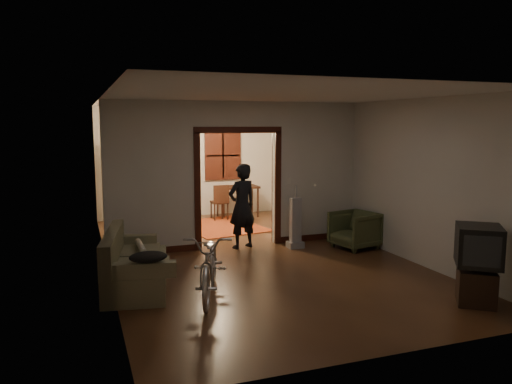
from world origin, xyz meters
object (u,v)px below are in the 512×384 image
sofa (137,259)px  person (242,206)px  desk (238,202)px  locker (155,181)px  armchair (355,230)px  bicycle (211,263)px

sofa → person: bearing=47.9°
person → desk: 3.30m
sofa → locker: bearing=88.4°
sofa → armchair: bearing=22.6°
locker → bicycle: bearing=-109.2°
sofa → bicycle: bicycle is taller
armchair → desk: size_ratio=0.74×
sofa → armchair: (4.20, 0.94, -0.07)m
sofa → person: size_ratio=1.14×
sofa → armchair: sofa is taller
armchair → desk: 4.06m
armchair → locker: bearing=-154.1°
bicycle → armchair: size_ratio=2.29×
sofa → desk: size_ratio=1.76×
person → armchair: bearing=142.5°
bicycle → locker: (0.10, 5.71, 0.53)m
bicycle → desk: (2.17, 5.58, -0.08)m
bicycle → person: bearing=81.6°
desk → armchair: bearing=-58.7°
bicycle → desk: bearing=87.6°
locker → desk: 2.17m
bicycle → sofa: bearing=160.0°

